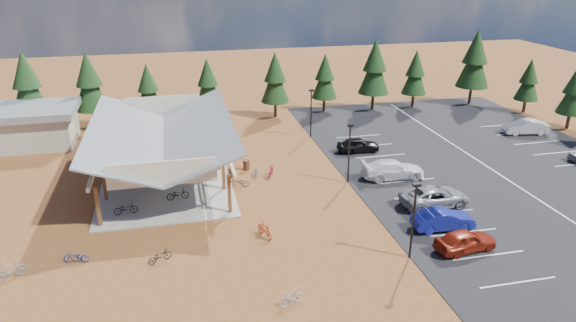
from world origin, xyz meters
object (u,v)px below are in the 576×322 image
Objects in this scene: bike_3 at (147,149)px; bike_1 at (150,174)px; car_9 at (525,127)px; bike_0 at (126,208)px; bike_13 at (291,298)px; lamp_post_1 at (349,149)px; lamp_post_2 at (311,110)px; bike_4 at (178,194)px; bike_12 at (160,256)px; car_0 at (465,240)px; car_1 at (443,219)px; bike_14 at (256,171)px; trash_bin_0 at (232,172)px; bike_10 at (76,257)px; bike_11 at (265,230)px; car_4 at (358,145)px; lamp_post_0 at (414,216)px; bike_5 at (207,168)px; outbuilding at (21,126)px; car_2 at (435,197)px; bike_7 at (174,147)px; bike_2 at (129,163)px; trash_bin_1 at (246,165)px; bike_16 at (239,182)px; bike_6 at (205,155)px; bike_9 at (10,270)px; bike_pavilion at (162,134)px; car_3 at (393,169)px.

bike_1 is at bearing -167.51° from bike_3.
car_9 is at bearing -84.79° from bike_3.
bike_13 is (9.49, -12.94, -0.10)m from bike_0.
lamp_post_1 and lamp_post_2 have the same top height.
bike_12 is at bearing 164.92° from bike_4.
car_1 reaches higher than car_0.
bike_14 is 0.36× the size of car_1.
trash_bin_0 is 15.78m from bike_10.
car_4 is (11.86, 14.06, 0.20)m from bike_11.
lamp_post_0 is 1.00× the size of lamp_post_2.
bike_0 is 0.93× the size of bike_5.
outbuilding is at bearing 55.17° from car_1.
car_2 is at bearing -13.17° from bike_11.
bike_7 is (-2.67, 6.36, -0.11)m from bike_5.
bike_2 is at bearing -177.37° from bike_13.
trash_bin_1 is 3.79m from bike_16.
bike_14 is 2.70m from bike_16.
outbuilding reaches higher than bike_6.
bike_13 is at bearing -175.22° from bike_5.
bike_4 is at bearing -162.78° from bike_1.
bike_11 is (8.24, -17.68, -0.11)m from bike_3.
bike_13 is at bearing 122.34° from car_2.
bike_13 is 13.57m from car_1.
bike_5 is 1.18× the size of bike_10.
bike_9 is 0.42× the size of car_1.
bike_14 is 0.38× the size of car_0.
bike_7 is 18.93m from bike_11.
bike_3 is (-16.76, 22.25, -2.32)m from lamp_post_0.
bike_1 reaches higher than bike_16.
lamp_post_0 is 2.81× the size of bike_9.
bike_3 is 20.42m from bike_9.
lamp_post_0 is 4.42m from car_0.
bike_pavilion reaches higher than bike_7.
bike_6 is at bearing 141.15° from bike_14.
bike_13 is (15.64, -6.17, -0.10)m from bike_9.
car_1 is (20.57, -19.41, 0.10)m from bike_3.
bike_9 is at bearing 144.57° from bike_6.
car_1 is (12.96, -10.17, 0.33)m from bike_16.
lamp_post_2 is at bearing 22.16° from car_3.
bike_pavilion is 5.63m from bike_6.
car_4 is (3.34, -5.37, -2.24)m from lamp_post_2.
lamp_post_1 is at bearing 129.58° from bike_13.
car_9 reaches higher than bike_16.
lamp_post_1 is 0.95× the size of car_3.
bike_10 is (-9.16, -15.76, -0.12)m from bike_6.
bike_12 is 41.73m from car_9.
bike_2 is 17.64m from bike_11.
bike_10 is at bearing -135.88° from lamp_post_2.
bike_5 is at bearing 153.72° from trash_bin_0.
bike_16 is at bearing 62.26° from car_2.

